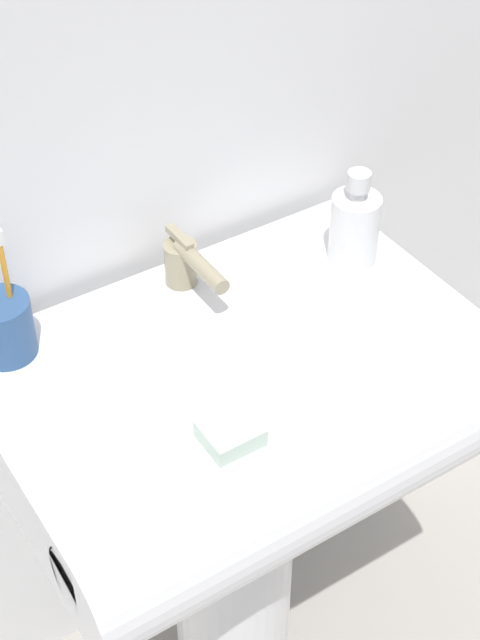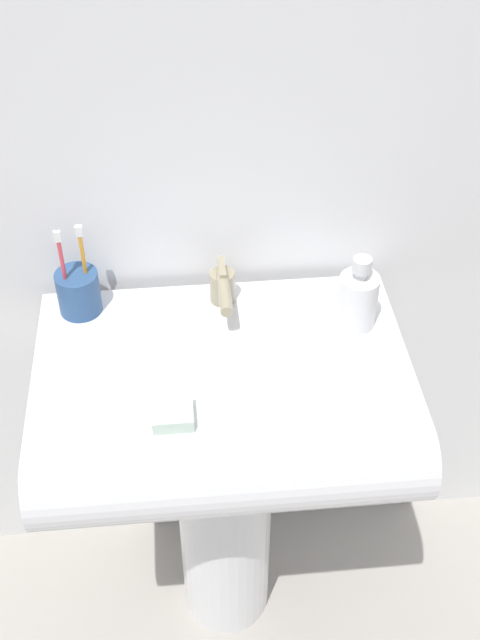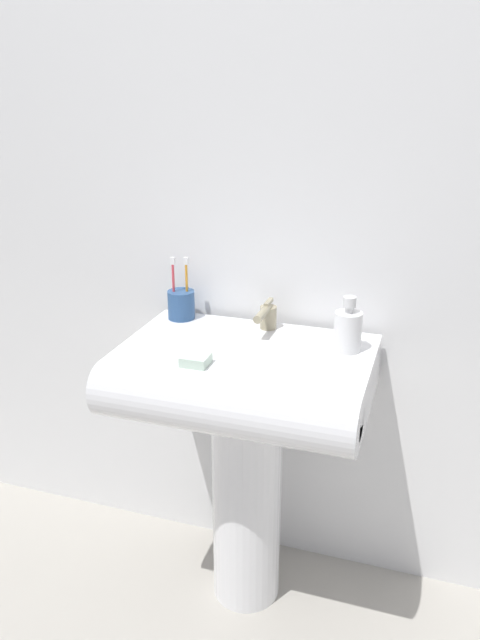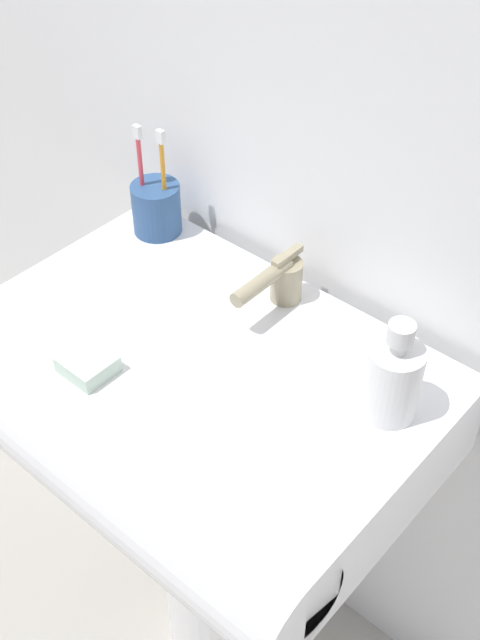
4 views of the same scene
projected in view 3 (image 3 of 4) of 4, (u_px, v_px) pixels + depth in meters
ground_plane at (246, 588)px, 1.86m from camera, size 6.00×6.00×0.00m
wall_back at (275, 169)px, 1.64m from camera, size 5.00×0.05×2.40m
sink_pedestal at (247, 498)px, 1.74m from camera, size 0.19×0.19×0.65m
sink_basin at (241, 380)px, 1.56m from camera, size 0.63×0.45×0.14m
faucet at (267, 316)px, 1.68m from camera, size 0.05×0.14×0.08m
toothbrush_cup at (181, 304)px, 1.76m from camera, size 0.08×0.08×0.18m
soap_bottle at (348, 330)px, 1.54m from camera, size 0.07×0.07×0.14m
bar_soap at (196, 360)px, 1.48m from camera, size 0.06×0.06×0.02m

